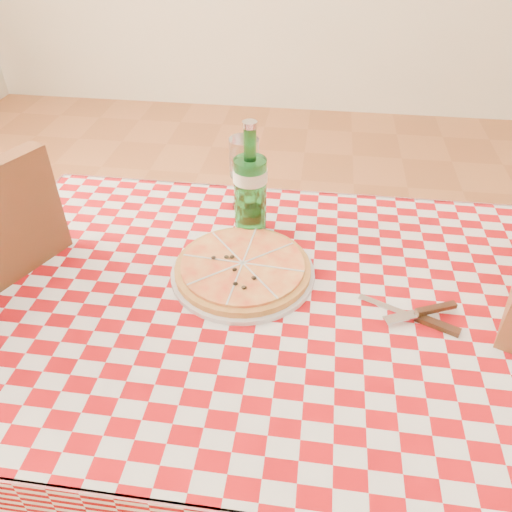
{
  "coord_description": "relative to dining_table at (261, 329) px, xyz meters",
  "views": [
    {
      "loc": [
        0.1,
        -0.77,
        1.47
      ],
      "look_at": [
        -0.02,
        0.06,
        0.82
      ],
      "focal_mm": 35.0,
      "sensor_mm": 36.0,
      "label": 1
    }
  ],
  "objects": [
    {
      "name": "dining_table",
      "position": [
        0.0,
        0.0,
        0.0
      ],
      "size": [
        1.2,
        0.8,
        0.75
      ],
      "color": "brown",
      "rests_on": "ground"
    },
    {
      "name": "tablecloth",
      "position": [
        0.0,
        0.0,
        0.09
      ],
      "size": [
        1.3,
        0.9,
        0.01
      ],
      "primitive_type": "cube",
      "color": "#9B090E",
      "rests_on": "dining_table"
    },
    {
      "name": "pizza_plate",
      "position": [
        -0.05,
        0.07,
        0.12
      ],
      "size": [
        0.34,
        0.34,
        0.04
      ],
      "primitive_type": null,
      "rotation": [
        0.0,
        0.0,
        -0.08
      ],
      "color": "#CE8944",
      "rests_on": "tablecloth"
    },
    {
      "name": "water_bottle",
      "position": [
        -0.06,
        0.23,
        0.24
      ],
      "size": [
        0.09,
        0.09,
        0.29
      ],
      "primitive_type": null,
      "rotation": [
        0.0,
        0.0,
        0.15
      ],
      "color": "#1A6B26",
      "rests_on": "tablecloth"
    },
    {
      "name": "wine_glass",
      "position": [
        -0.09,
        0.35,
        0.19
      ],
      "size": [
        0.09,
        0.09,
        0.19
      ],
      "primitive_type": null,
      "rotation": [
        0.0,
        0.0,
        -0.3
      ],
      "color": "white",
      "rests_on": "tablecloth"
    },
    {
      "name": "cutlery",
      "position": [
        0.31,
        -0.02,
        0.11
      ],
      "size": [
        0.23,
        0.2,
        0.02
      ],
      "primitive_type": null,
      "rotation": [
        0.0,
        0.0,
        0.06
      ],
      "color": "silver",
      "rests_on": "tablecloth"
    }
  ]
}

